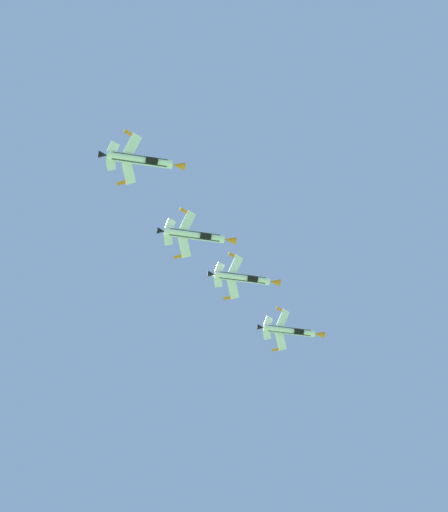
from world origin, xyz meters
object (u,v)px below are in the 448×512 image
fighter_jet_left_wing (243,278)px  fighter_jet_lead (290,331)px  fighter_jet_left_outer (142,160)px  fighter_jet_right_wing (196,236)px

fighter_jet_left_wing → fighter_jet_lead: bearing=136.8°
fighter_jet_left_wing → fighter_jet_left_outer: (-28.03, -23.90, -3.03)m
fighter_jet_right_wing → fighter_jet_left_wing: bearing=134.9°
fighter_jet_lead → fighter_jet_right_wing: fighter_jet_lead is taller
fighter_jet_lead → fighter_jet_left_wing: bearing=-43.2°
fighter_jet_left_wing → fighter_jet_left_outer: fighter_jet_left_wing is taller
fighter_jet_left_wing → fighter_jet_right_wing: 17.10m
fighter_jet_lead → fighter_jet_left_outer: size_ratio=1.00×
fighter_jet_left_wing → fighter_jet_right_wing: size_ratio=1.00×
fighter_jet_left_outer → fighter_jet_left_wing: bearing=138.8°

